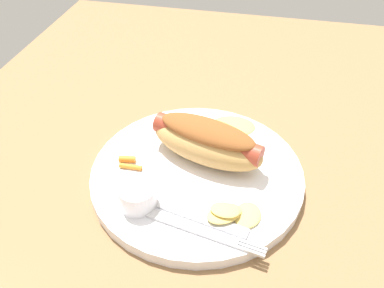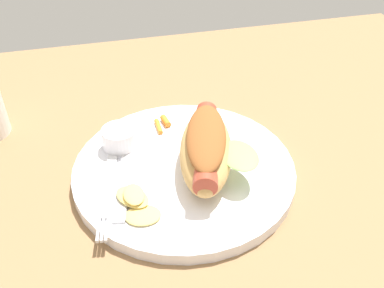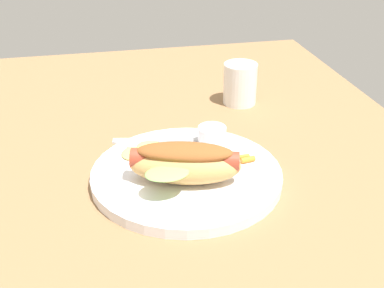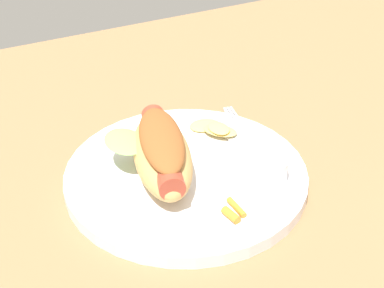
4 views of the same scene
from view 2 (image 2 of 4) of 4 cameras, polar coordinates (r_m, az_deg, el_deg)
name	(u,v)px [view 2 (image 2 of 4)]	position (r cm, az deg, el deg)	size (l,w,h in cm)	color
ground_plane	(160,197)	(55.02, -4.16, -6.95)	(120.00, 90.00, 1.80)	olive
plate	(184,170)	(56.02, -1.05, -3.45)	(28.21, 28.21, 1.60)	white
hot_dog	(207,147)	(53.44, 1.92, -0.43)	(10.86, 17.01, 5.75)	tan
sauce_ramekin	(120,138)	(58.26, -9.46, 0.72)	(4.55, 4.55, 2.94)	white
fork	(109,186)	(53.30, -10.86, -5.47)	(4.18, 16.00, 0.40)	silver
knife	(124,179)	(54.00, -8.84, -4.52)	(14.21, 1.40, 0.36)	silver
chips_pile	(137,203)	(50.15, -7.25, -7.70)	(5.48, 7.13, 1.50)	#E3C461
carrot_garnish	(163,123)	(62.21, -3.88, 2.71)	(2.21, 3.61, 0.90)	orange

